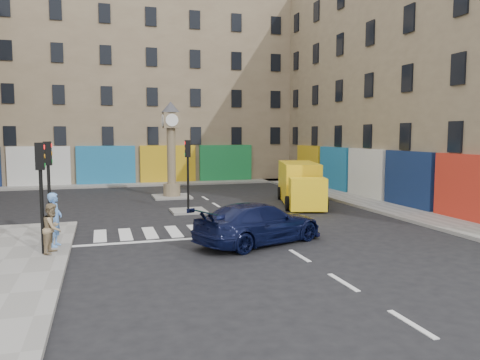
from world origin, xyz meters
name	(u,v)px	position (x,y,z in m)	size (l,w,h in m)	color
ground	(278,243)	(0.00, 0.00, 0.00)	(120.00, 120.00, 0.00)	black
sidewalk_right	(349,198)	(8.70, 10.00, 0.07)	(2.60, 30.00, 0.15)	gray
sidewalk_far	(132,185)	(-4.00, 22.20, 0.07)	(32.00, 2.40, 0.15)	gray
island_near	(188,211)	(-2.00, 8.00, 0.06)	(1.80, 1.80, 0.12)	gray
island_far	(172,197)	(-2.00, 14.00, 0.06)	(2.40, 2.40, 0.12)	gray
building_right	(437,75)	(15.00, 10.00, 8.00)	(10.00, 30.00, 16.00)	#867657
building_far	(126,86)	(-4.00, 28.00, 8.50)	(32.00, 10.00, 17.00)	#88765B
traffic_light_left_near	(41,180)	(-8.30, 0.20, 2.62)	(0.28, 0.22, 3.70)	black
traffic_light_left_far	(48,174)	(-8.30, 2.60, 2.62)	(0.28, 0.22, 3.70)	black
traffic_light_island	(188,163)	(-2.00, 8.00, 2.59)	(0.28, 0.22, 3.70)	black
clock_pillar	(171,143)	(-2.00, 14.00, 3.55)	(1.20, 1.20, 6.10)	#867657
navy_sedan	(259,223)	(-0.71, 0.15, 0.77)	(2.17, 5.33, 1.55)	black
yellow_van	(300,184)	(4.91, 9.06, 1.20)	(3.73, 6.94, 2.42)	yellow
pedestrian_blue	(55,220)	(-8.00, 1.18, 1.11)	(0.70, 0.46, 1.92)	#6398E4
pedestrian_tan	(52,228)	(-8.00, 0.22, 0.99)	(0.82, 0.64, 1.68)	#957E5B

